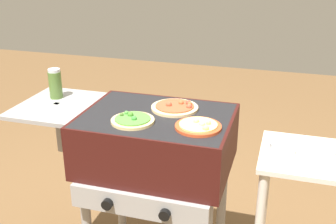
# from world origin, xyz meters

# --- Properties ---
(grill) EXTENTS (0.96, 0.53, 0.90)m
(grill) POSITION_xyz_m (-0.01, -0.00, 0.76)
(grill) COLOR #38110F
(grill) RESTS_ON ground_plane
(pizza_veggie) EXTENTS (0.18, 0.18, 0.03)m
(pizza_veggie) POSITION_xyz_m (-0.07, -0.10, 0.91)
(pizza_veggie) COLOR #E0C17F
(pizza_veggie) RESTS_ON grill
(pizza_cheese) EXTENTS (0.18, 0.18, 0.03)m
(pizza_cheese) POSITION_xyz_m (0.20, -0.08, 0.91)
(pizza_cheese) COLOR #C64723
(pizza_cheese) RESTS_ON grill
(pizza_pepperoni) EXTENTS (0.21, 0.21, 0.04)m
(pizza_pepperoni) POSITION_xyz_m (0.06, 0.09, 0.91)
(pizza_pepperoni) COLOR beige
(pizza_pepperoni) RESTS_ON grill
(sauce_jar) EXTENTS (0.06, 0.06, 0.14)m
(sauce_jar) POSITION_xyz_m (-0.52, 0.07, 0.97)
(sauce_jar) COLOR #4C6B2D
(sauce_jar) RESTS_ON grill
(prep_table) EXTENTS (0.44, 0.36, 0.81)m
(prep_table) POSITION_xyz_m (0.66, 0.00, 0.57)
(prep_table) COLOR beige
(prep_table) RESTS_ON ground_plane
(topping_bowl_near) EXTENTS (0.12, 0.12, 0.04)m
(topping_bowl_near) POSITION_xyz_m (0.66, 0.02, 0.83)
(topping_bowl_near) COLOR silver
(topping_bowl_near) RESTS_ON prep_table
(topping_bowl_far) EXTENTS (0.10, 0.10, 0.04)m
(topping_bowl_far) POSITION_xyz_m (0.52, -0.02, 0.83)
(topping_bowl_far) COLOR silver
(topping_bowl_far) RESTS_ON prep_table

